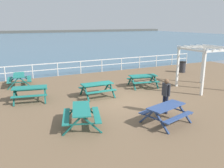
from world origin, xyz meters
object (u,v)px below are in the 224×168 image
at_px(picnic_table_seaward, 19,77).
at_px(picnic_table_corner, 166,110).
at_px(picnic_table_near_left, 30,90).
at_px(visitor, 166,94).
at_px(picnic_table_far_right, 81,112).
at_px(litter_bin, 182,67).
at_px(lattice_pergola, 204,58).
at_px(picnic_table_far_left, 97,86).
at_px(picnic_table_near_right, 143,78).

distance_m(picnic_table_seaward, picnic_table_corner, 10.45).
relative_size(picnic_table_near_left, visitor, 1.24).
xyz_separation_m(picnic_table_far_right, picnic_table_seaward, (-1.72, 7.89, 0.00)).
bearing_deg(litter_bin, lattice_pergola, -118.64).
bearing_deg(picnic_table_corner, visitor, 38.23).
bearing_deg(picnic_table_far_left, picnic_table_corner, -75.48).
bearing_deg(visitor, litter_bin, -138.52).
distance_m(picnic_table_near_left, picnic_table_far_left, 3.69).
height_order(picnic_table_seaward, lattice_pergola, lattice_pergola).
distance_m(picnic_table_seaward, visitor, 10.04).
distance_m(picnic_table_far_left, litter_bin, 9.65).
distance_m(picnic_table_near_left, litter_bin, 12.93).
relative_size(picnic_table_far_right, lattice_pergola, 0.80).
bearing_deg(lattice_pergola, visitor, -152.57).
bearing_deg(picnic_table_near_left, picnic_table_seaward, 105.09).
xyz_separation_m(picnic_table_near_right, lattice_pergola, (3.17, -2.03, 1.41)).
relative_size(picnic_table_far_left, picnic_table_corner, 0.85).
height_order(picnic_table_near_left, picnic_table_corner, same).
bearing_deg(picnic_table_seaward, lattice_pergola, -113.78).
relative_size(picnic_table_far_left, litter_bin, 1.90).
bearing_deg(litter_bin, picnic_table_near_left, -170.06).
bearing_deg(picnic_table_far_right, picnic_table_near_right, -37.03).
xyz_separation_m(picnic_table_far_left, visitor, (1.88, -3.81, 0.36)).
bearing_deg(picnic_table_near_right, picnic_table_seaward, 164.22).
distance_m(visitor, litter_bin, 10.02).
distance_m(picnic_table_near_right, visitor, 4.74).
height_order(picnic_table_corner, visitor, visitor).
distance_m(picnic_table_near_left, picnic_table_corner, 7.34).
xyz_separation_m(picnic_table_seaward, picnic_table_corner, (5.03, -9.15, 0.00)).
bearing_deg(picnic_table_corner, picnic_table_near_right, 51.46).
xyz_separation_m(picnic_table_corner, litter_bin, (7.95, 7.79, -0.10)).
bearing_deg(litter_bin, picnic_table_seaward, 174.02).
bearing_deg(picnic_table_far_left, picnic_table_near_right, 10.34).
relative_size(picnic_table_far_left, picnic_table_seaward, 0.94).
bearing_deg(picnic_table_near_left, picnic_table_far_right, -59.84).
xyz_separation_m(picnic_table_near_right, picnic_table_far_left, (-3.53, -0.62, 0.00)).
bearing_deg(picnic_table_near_right, litter_bin, 35.16).
height_order(lattice_pergola, litter_bin, lattice_pergola).
distance_m(picnic_table_near_right, picnic_table_seaward, 8.30).
relative_size(picnic_table_near_left, picnic_table_far_left, 1.14).
distance_m(picnic_table_far_right, picnic_table_seaward, 8.07).
bearing_deg(picnic_table_seaward, picnic_table_far_right, -162.48).
xyz_separation_m(picnic_table_near_left, picnic_table_near_right, (7.12, -0.22, 0.00)).
height_order(picnic_table_far_left, litter_bin, litter_bin).
height_order(picnic_table_near_right, lattice_pergola, lattice_pergola).
distance_m(picnic_table_far_right, picnic_table_corner, 3.54).
relative_size(picnic_table_near_left, litter_bin, 2.16).
bearing_deg(picnic_table_corner, picnic_table_seaward, 103.89).
relative_size(visitor, litter_bin, 1.75).
relative_size(picnic_table_near_right, picnic_table_seaward, 1.07).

